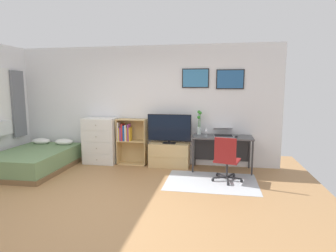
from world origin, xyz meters
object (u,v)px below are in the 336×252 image
at_px(television, 169,129).
at_px(computer_mouse, 236,136).
at_px(bed, 36,160).
at_px(desk, 222,142).
at_px(bamboo_vase, 199,123).
at_px(laptop, 223,132).
at_px(wine_glass, 206,130).
at_px(bookshelf, 129,138).
at_px(office_chair, 226,158).
at_px(tv_stand, 169,155).
at_px(dresser, 100,141).

distance_m(television, computer_mouse, 1.45).
height_order(bed, desk, desk).
bearing_deg(bamboo_vase, laptop, -8.88).
bearing_deg(bamboo_vase, television, -171.35).
height_order(television, wine_glass, television).
bearing_deg(wine_glass, bed, -170.29).
xyz_separation_m(bookshelf, wine_glass, (1.76, -0.19, 0.27)).
xyz_separation_m(television, laptop, (1.17, 0.02, -0.05)).
bearing_deg(office_chair, tv_stand, 159.83).
distance_m(tv_stand, office_chair, 1.49).
bearing_deg(office_chair, television, 160.55).
height_order(office_chair, bamboo_vase, bamboo_vase).
bearing_deg(bed, bookshelf, 22.03).
bearing_deg(bed, computer_mouse, 6.82).
relative_size(bookshelf, tv_stand, 1.18).
bearing_deg(wine_glass, computer_mouse, -0.55).
relative_size(desk, wine_glass, 6.95).
bearing_deg(tv_stand, laptop, -0.24).
relative_size(bed, laptop, 4.16).
xyz_separation_m(bookshelf, television, (0.95, -0.08, 0.25)).
relative_size(desk, bamboo_vase, 2.37).
xyz_separation_m(bookshelf, computer_mouse, (2.39, -0.19, 0.15)).
bearing_deg(bamboo_vase, wine_glass, -51.47).
height_order(television, office_chair, television).
bearing_deg(computer_mouse, laptop, 153.83).
height_order(tv_stand, television, television).
height_order(bed, bamboo_vase, bamboo_vase).
distance_m(television, desk, 1.18).
height_order(dresser, bamboo_vase, bamboo_vase).
height_order(desk, computer_mouse, computer_mouse).
bearing_deg(tv_stand, wine_glass, -9.22).
relative_size(bed, desk, 1.55).
relative_size(bed, computer_mouse, 18.66).
height_order(dresser, television, television).
relative_size(dresser, bamboo_vase, 2.02).
relative_size(office_chair, computer_mouse, 8.27).
bearing_deg(television, desk, 0.51).
relative_size(television, computer_mouse, 9.32).
distance_m(bookshelf, tv_stand, 1.01).
height_order(bookshelf, wine_glass, bookshelf).
bearing_deg(desk, bed, -169.42).
distance_m(tv_stand, computer_mouse, 1.53).
bearing_deg(bookshelf, office_chair, -22.25).
bearing_deg(office_chair, laptop, 107.63).
relative_size(desk, computer_mouse, 12.03).
relative_size(bed, bookshelf, 1.85).
relative_size(television, bamboo_vase, 1.84).
height_order(tv_stand, computer_mouse, computer_mouse).
bearing_deg(computer_mouse, wine_glass, 179.45).
relative_size(bamboo_vase, wine_glass, 2.94).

